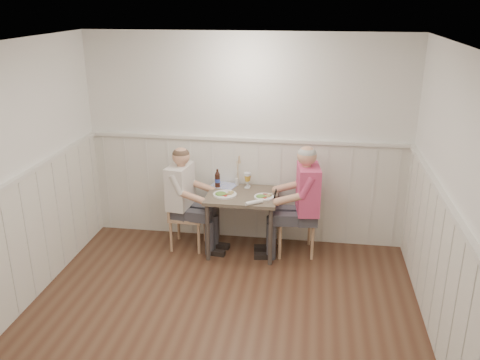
{
  "coord_description": "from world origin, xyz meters",
  "views": [
    {
      "loc": [
        0.82,
        -3.73,
        2.97
      ],
      "look_at": [
        0.01,
        1.64,
        1.0
      ],
      "focal_mm": 38.0,
      "sensor_mm": 36.0,
      "label": 1
    }
  ],
  "objects": [
    {
      "name": "ground_plane",
      "position": [
        0.0,
        0.0,
        0.0
      ],
      "size": [
        4.5,
        4.5,
        0.0
      ],
      "primitive_type": "plane",
      "color": "#4B2C1E"
    },
    {
      "name": "room_shell",
      "position": [
        0.0,
        0.0,
        1.52
      ],
      "size": [
        4.04,
        4.54,
        2.6
      ],
      "color": "white",
      "rests_on": "ground"
    },
    {
      "name": "wainscot",
      "position": [
        0.0,
        0.69,
        0.69
      ],
      "size": [
        4.0,
        4.49,
        1.34
      ],
      "color": "silver",
      "rests_on": "ground"
    },
    {
      "name": "dining_table",
      "position": [
        0.01,
        1.84,
        0.64
      ],
      "size": [
        0.84,
        0.7,
        0.75
      ],
      "color": "brown",
      "rests_on": "ground"
    },
    {
      "name": "chair_right",
      "position": [
        0.71,
        1.91,
        0.51
      ],
      "size": [
        0.49,
        0.49,
        0.95
      ],
      "color": "#AC7856",
      "rests_on": "ground"
    },
    {
      "name": "chair_left",
      "position": [
        -0.72,
        1.85,
        0.47
      ],
      "size": [
        0.41,
        0.41,
        0.86
      ],
      "color": "#AC7856",
      "rests_on": "ground"
    },
    {
      "name": "man_in_pink",
      "position": [
        0.74,
        1.83,
        0.59
      ],
      "size": [
        0.68,
        0.47,
        1.4
      ],
      "color": "#3F3F47",
      "rests_on": "ground"
    },
    {
      "name": "diner_cream",
      "position": [
        -0.71,
        1.83,
        0.55
      ],
      "size": [
        0.65,
        0.45,
        1.32
      ],
      "color": "#3F3F47",
      "rests_on": "ground"
    },
    {
      "name": "plate_man",
      "position": [
        0.27,
        1.76,
        0.77
      ],
      "size": [
        0.23,
        0.23,
        0.06
      ],
      "color": "white",
      "rests_on": "dining_table"
    },
    {
      "name": "plate_diner",
      "position": [
        -0.2,
        1.76,
        0.77
      ],
      "size": [
        0.28,
        0.28,
        0.07
      ],
      "color": "white",
      "rests_on": "dining_table"
    },
    {
      "name": "beer_glass_a",
      "position": [
        0.05,
        2.11,
        0.87
      ],
      "size": [
        0.07,
        0.07,
        0.17
      ],
      "color": "silver",
      "rests_on": "dining_table"
    },
    {
      "name": "beer_glass_b",
      "position": [
        0.04,
        2.06,
        0.88
      ],
      "size": [
        0.08,
        0.08,
        0.19
      ],
      "color": "silver",
      "rests_on": "dining_table"
    },
    {
      "name": "beer_bottle",
      "position": [
        -0.32,
        2.02,
        0.85
      ],
      "size": [
        0.07,
        0.07,
        0.23
      ],
      "color": "black",
      "rests_on": "dining_table"
    },
    {
      "name": "rolled_napkin",
      "position": [
        0.19,
        1.55,
        0.77
      ],
      "size": [
        0.2,
        0.16,
        0.05
      ],
      "color": "white",
      "rests_on": "dining_table"
    },
    {
      "name": "grass_vase",
      "position": [
        -0.1,
        2.13,
        0.93
      ],
      "size": [
        0.05,
        0.05,
        0.41
      ],
      "color": "silver",
      "rests_on": "dining_table"
    },
    {
      "name": "gingham_mat",
      "position": [
        -0.26,
        2.09,
        0.75
      ],
      "size": [
        0.36,
        0.32,
        0.01
      ],
      "color": "#5063BD",
      "rests_on": "dining_table"
    }
  ]
}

